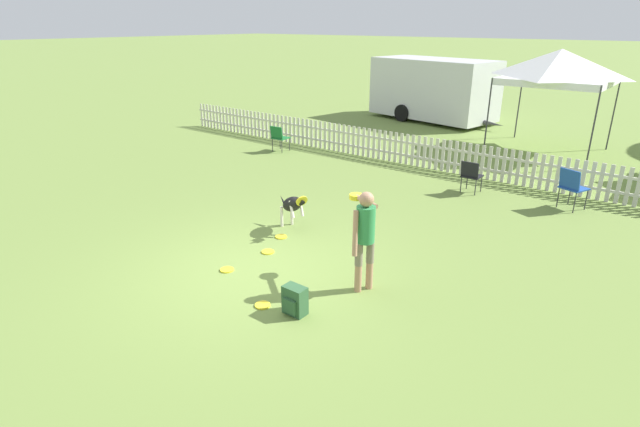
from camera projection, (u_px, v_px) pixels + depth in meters
ground_plane at (257, 270)px, 8.24m from camera, size 240.00×240.00×0.00m
handler_person at (364, 229)px, 7.34m from camera, size 0.80×0.92×1.58m
leaping_dog at (293, 205)px, 9.60m from camera, size 1.05×0.59×0.86m
frisbee_near_handler at (268, 252)px, 8.87m from camera, size 0.23×0.23×0.02m
frisbee_near_dog at (263, 305)px, 7.20m from camera, size 0.23×0.23×0.02m
frisbee_midfield at (227, 270)px, 8.23m from camera, size 0.23×0.23×0.02m
frisbee_far_scatter at (281, 237)px, 9.49m from camera, size 0.23×0.23×0.02m
backpack_on_grass at (295, 301)px, 6.95m from camera, size 0.33×0.24×0.42m
picket_fence at (449, 156)px, 13.44m from camera, size 20.80×0.04×0.87m
folding_chair_blue_left at (279, 136)px, 15.58m from camera, size 0.48×0.49×0.81m
folding_chair_center at (471, 174)px, 11.78m from camera, size 0.42×0.44×0.79m
folding_chair_green_right at (572, 185)px, 10.71m from camera, size 0.62×0.63×0.92m
canopy_tent_secondary at (560, 67)px, 14.82m from camera, size 2.95×2.95×3.09m
equipment_trailer at (433, 88)px, 20.25m from camera, size 5.87×3.10×2.45m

